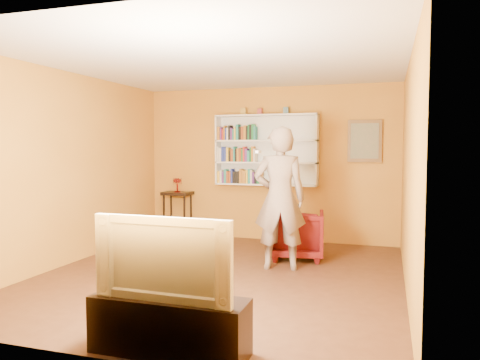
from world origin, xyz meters
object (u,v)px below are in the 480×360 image
object	(u,v)px
console_table	(177,200)
tv_cabinet	(169,325)
bookshelf	(267,150)
person	(280,198)
television	(169,256)
ruby_lustre	(177,182)
armchair	(297,234)

from	to	relation	value
console_table	tv_cabinet	distance (m)	4.96
bookshelf	person	size ratio (longest dim) A/B	0.94
person	television	bearing A→B (deg)	72.11
ruby_lustre	television	distance (m)	4.95
ruby_lustre	person	world-z (taller)	person
bookshelf	console_table	size ratio (longest dim) A/B	2.17
television	ruby_lustre	bearing A→B (deg)	115.75
armchair	tv_cabinet	size ratio (longest dim) A/B	0.62
bookshelf	television	world-z (taller)	bookshelf
person	tv_cabinet	xyz separation A→B (m)	(-0.26, -2.82, -0.73)
person	tv_cabinet	world-z (taller)	person
bookshelf	television	size ratio (longest dim) A/B	1.57
bookshelf	console_table	world-z (taller)	bookshelf
tv_cabinet	television	xyz separation A→B (m)	(-0.00, 0.00, 0.56)
ruby_lustre	tv_cabinet	bearing A→B (deg)	-65.57
ruby_lustre	television	size ratio (longest dim) A/B	0.22
bookshelf	person	xyz separation A→B (m)	(0.65, -1.84, -0.63)
armchair	person	size ratio (longest dim) A/B	0.41
console_table	ruby_lustre	bearing A→B (deg)	0.00
ruby_lustre	tv_cabinet	xyz separation A→B (m)	(2.04, -4.50, -0.78)
console_table	television	xyz separation A→B (m)	(2.04, -4.50, 0.10)
bookshelf	ruby_lustre	bearing A→B (deg)	-174.48
ruby_lustre	bookshelf	bearing A→B (deg)	5.52
ruby_lustre	tv_cabinet	size ratio (longest dim) A/B	0.20
armchair	person	bearing A→B (deg)	72.40
bookshelf	tv_cabinet	xyz separation A→B (m)	(0.39, -4.66, -1.37)
armchair	person	world-z (taller)	person
television	person	bearing A→B (deg)	86.14
armchair	television	bearing A→B (deg)	75.97
bookshelf	television	distance (m)	4.75
ruby_lustre	armchair	xyz separation A→B (m)	(2.41, -1.00, -0.65)
ruby_lustre	tv_cabinet	distance (m)	5.00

